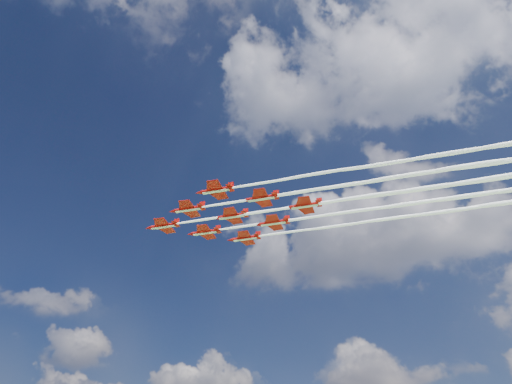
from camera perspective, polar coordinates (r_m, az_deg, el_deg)
jet_lead at (r=144.70m, az=13.52°, el=-0.35°), size 135.98×26.70×2.80m
jet_row2_port at (r=139.26m, az=17.85°, el=1.92°), size 135.98×26.70×2.80m
jet_row2_starb at (r=151.33m, az=17.90°, el=-1.17°), size 135.98×26.70×2.80m
jet_row3_port at (r=134.92m, az=22.52°, el=4.33°), size 135.98×26.70×2.80m
jet_row3_centre at (r=146.64m, az=22.18°, el=0.95°), size 135.98×26.70×2.80m
jet_row3_starb at (r=158.79m, az=21.89°, el=-1.92°), size 135.98×26.70×2.80m
jet_row4_port at (r=143.03m, az=26.71°, el=3.20°), size 135.98×26.70×2.80m
jet_row4_starb at (r=154.80m, az=26.07°, el=0.08°), size 135.98×26.70×2.80m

